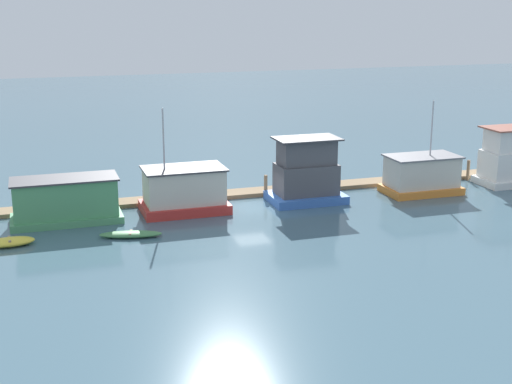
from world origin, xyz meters
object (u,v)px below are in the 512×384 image
(mooring_post_far_left, at_px, (266,186))
(houseboat_blue, at_px, (306,174))
(houseboat_red, at_px, (184,191))
(mooring_post_far_right, at_px, (148,199))
(dinghy_yellow, at_px, (10,242))
(houseboat_green, at_px, (66,201))
(mooring_post_near_right, at_px, (468,170))
(dinghy_green, at_px, (131,234))
(houseboat_orange, at_px, (422,175))

(mooring_post_far_left, bearing_deg, houseboat_blue, -37.97)
(houseboat_red, relative_size, houseboat_blue, 1.35)
(houseboat_blue, bearing_deg, mooring_post_far_right, 170.34)
(dinghy_yellow, bearing_deg, houseboat_green, 48.17)
(mooring_post_near_right, bearing_deg, dinghy_yellow, -170.86)
(dinghy_yellow, bearing_deg, dinghy_green, -4.46)
(houseboat_green, xyz_separation_m, dinghy_yellow, (-3.65, -4.08, -1.22))
(dinghy_green, xyz_separation_m, mooring_post_near_right, (29.16, 6.45, 0.66))
(houseboat_green, height_order, houseboat_red, houseboat_red)
(houseboat_green, height_order, dinghy_green, houseboat_green)
(houseboat_red, height_order, dinghy_yellow, houseboat_red)
(houseboat_red, bearing_deg, houseboat_blue, -0.93)
(houseboat_red, xyz_separation_m, dinghy_yellow, (-11.83, -4.05, -1.28))
(dinghy_yellow, bearing_deg, houseboat_blue, 10.48)
(dinghy_yellow, height_order, mooring_post_far_left, mooring_post_far_left)
(houseboat_orange, bearing_deg, houseboat_blue, 177.30)
(houseboat_green, relative_size, houseboat_blue, 1.33)
(houseboat_green, relative_size, houseboat_orange, 1.01)
(mooring_post_far_right, bearing_deg, houseboat_blue, -9.66)
(mooring_post_far_right, bearing_deg, houseboat_green, -162.95)
(dinghy_yellow, relative_size, mooring_post_far_right, 2.49)
(dinghy_green, height_order, mooring_post_far_right, mooring_post_far_right)
(mooring_post_far_left, bearing_deg, mooring_post_near_right, 0.00)
(mooring_post_near_right, bearing_deg, houseboat_green, -176.87)
(houseboat_green, xyz_separation_m, houseboat_red, (8.18, -0.03, 0.05))
(dinghy_green, xyz_separation_m, mooring_post_far_left, (11.23, 6.45, 0.68))
(mooring_post_far_left, bearing_deg, mooring_post_far_right, 180.00)
(houseboat_red, relative_size, dinghy_yellow, 2.45)
(houseboat_orange, xyz_separation_m, dinghy_yellow, (-30.62, -3.45, -1.18))
(mooring_post_near_right, height_order, mooring_post_far_right, mooring_post_near_right)
(dinghy_yellow, xyz_separation_m, mooring_post_near_right, (36.50, 5.87, 0.60))
(houseboat_red, height_order, houseboat_blue, houseboat_red)
(houseboat_green, bearing_deg, dinghy_green, -51.65)
(houseboat_blue, distance_m, mooring_post_near_right, 15.58)
(houseboat_green, distance_m, dinghy_green, 6.07)
(houseboat_green, distance_m, houseboat_red, 8.18)
(mooring_post_near_right, xyz_separation_m, mooring_post_far_left, (-17.93, 0.00, 0.02))
(houseboat_blue, relative_size, dinghy_green, 1.35)
(mooring_post_far_left, bearing_deg, houseboat_orange, -11.36)
(houseboat_red, distance_m, houseboat_orange, 18.79)
(dinghy_yellow, distance_m, mooring_post_far_right, 11.17)
(mooring_post_near_right, bearing_deg, mooring_post_far_right, 180.00)
(houseboat_green, bearing_deg, houseboat_blue, -0.59)
(houseboat_red, bearing_deg, mooring_post_near_right, 4.23)
(houseboat_orange, xyz_separation_m, mooring_post_far_right, (-21.12, 2.42, -0.83))
(mooring_post_far_left, bearing_deg, dinghy_yellow, -162.44)
(houseboat_green, xyz_separation_m, mooring_post_near_right, (32.84, 1.79, -0.62))
(houseboat_blue, xyz_separation_m, mooring_post_far_left, (-2.53, 1.97, -1.24))
(dinghy_yellow, distance_m, mooring_post_far_left, 19.48)
(houseboat_green, relative_size, dinghy_yellow, 2.41)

